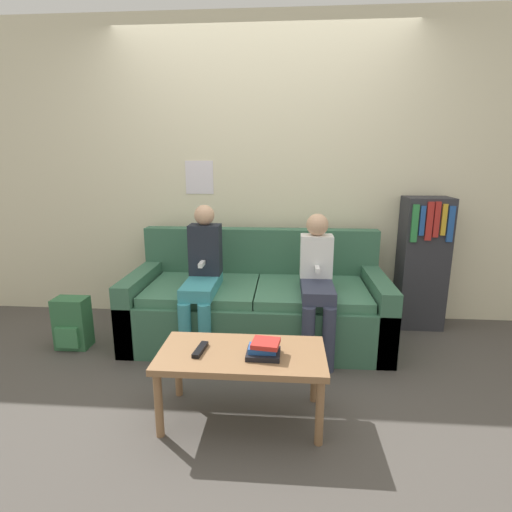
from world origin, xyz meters
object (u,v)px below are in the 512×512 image
at_px(bookshelf, 422,263).
at_px(tv_remote, 200,350).
at_px(coffee_table, 242,360).
at_px(couch, 257,305).
at_px(backpack, 72,324).
at_px(person_right, 317,278).
at_px(person_left, 202,273).

bearing_deg(bookshelf, tv_remote, -138.78).
xyz_separation_m(coffee_table, bookshelf, (1.39, 1.41, 0.21)).
height_order(couch, backpack, couch).
bearing_deg(bookshelf, person_right, -149.10).
bearing_deg(person_left, person_right, -0.46).
height_order(tv_remote, backpack, tv_remote).
distance_m(person_left, backpack, 1.09).
distance_m(couch, bookshelf, 1.45).
bearing_deg(bookshelf, couch, -166.20).
bearing_deg(person_left, couch, 27.74).
relative_size(person_left, person_right, 1.06).
bearing_deg(person_left, bookshelf, 17.14).
height_order(person_right, tv_remote, person_right).
xyz_separation_m(coffee_table, person_right, (0.46, 0.85, 0.22)).
bearing_deg(backpack, couch, 12.16).
relative_size(coffee_table, person_right, 0.88).
height_order(person_left, person_right, person_left).
height_order(coffee_table, tv_remote, tv_remote).
relative_size(person_left, bookshelf, 0.97).
bearing_deg(bookshelf, backpack, -167.02).
relative_size(tv_remote, bookshelf, 0.15).
distance_m(couch, coffee_table, 1.07).
height_order(couch, person_right, person_right).
relative_size(couch, tv_remote, 11.56).
xyz_separation_m(person_left, bookshelf, (1.78, 0.55, -0.03)).
bearing_deg(tv_remote, couch, 84.50).
bearing_deg(backpack, person_left, 5.30).
relative_size(coffee_table, bookshelf, 0.81).
height_order(person_left, tv_remote, person_left).
relative_size(person_left, backpack, 2.73).
bearing_deg(couch, backpack, -167.84).
relative_size(tv_remote, backpack, 0.43).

